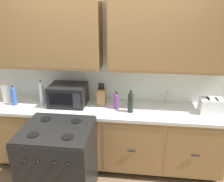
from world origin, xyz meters
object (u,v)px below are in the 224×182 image
(toaster, at_px, (211,106))
(bottle_clear, at_px, (42,92))
(bottle_violet, at_px, (116,100))
(bottle_dark, at_px, (131,102))
(microwave, at_px, (68,95))
(knife_block, at_px, (102,97))
(bottle_blue, at_px, (14,96))
(stove_range, at_px, (60,163))
(paper_towel_roll, at_px, (6,93))

(toaster, bearing_deg, bottle_clear, 178.99)
(bottle_violet, xyz_separation_m, bottle_dark, (0.19, -0.08, 0.03))
(microwave, height_order, bottle_dark, bottle_dark)
(bottle_clear, relative_size, bottle_dark, 1.13)
(knife_block, distance_m, bottle_clear, 0.82)
(toaster, distance_m, bottle_dark, 1.00)
(knife_block, relative_size, bottle_violet, 1.34)
(bottle_blue, bearing_deg, stove_range, -36.11)
(paper_towel_roll, distance_m, bottle_clear, 0.52)
(stove_range, bearing_deg, microwave, 95.63)
(bottle_dark, bearing_deg, bottle_violet, 157.32)
(microwave, relative_size, toaster, 1.71)
(paper_towel_roll, height_order, bottle_blue, bottle_blue)
(microwave, bearing_deg, bottle_violet, -4.62)
(microwave, bearing_deg, bottle_clear, -179.68)
(paper_towel_roll, relative_size, bottle_blue, 0.93)
(stove_range, distance_m, toaster, 1.95)
(toaster, xyz_separation_m, bottle_dark, (-1.00, -0.09, 0.05))
(paper_towel_roll, bearing_deg, stove_range, -35.28)
(stove_range, height_order, microwave, microwave)
(paper_towel_roll, bearing_deg, knife_block, 2.04)
(toaster, distance_m, knife_block, 1.40)
(toaster, bearing_deg, bottle_violet, -179.42)
(microwave, distance_m, bottle_blue, 0.72)
(microwave, bearing_deg, paper_towel_roll, 179.79)
(stove_range, xyz_separation_m, bottle_blue, (-0.78, 0.57, 0.57))
(stove_range, distance_m, microwave, 0.88)
(stove_range, distance_m, knife_block, 0.98)
(bottle_clear, bearing_deg, bottle_blue, -164.15)
(paper_towel_roll, height_order, bottle_violet, paper_towel_roll)
(toaster, relative_size, bottle_blue, 1.01)
(stove_range, xyz_separation_m, bottle_violet, (0.59, 0.62, 0.55))
(stove_range, relative_size, bottle_dark, 3.26)
(bottle_violet, bearing_deg, toaster, 0.58)
(paper_towel_roll, xyz_separation_m, bottle_blue, (0.17, -0.10, 0.01))
(paper_towel_roll, bearing_deg, bottle_dark, -4.44)
(bottle_dark, bearing_deg, microwave, 171.15)
(microwave, height_order, knife_block, knife_block)
(knife_block, relative_size, paper_towel_roll, 1.19)
(bottle_clear, bearing_deg, stove_range, -56.99)
(stove_range, relative_size, bottle_violet, 4.10)
(bottle_violet, distance_m, bottle_dark, 0.20)
(bottle_clear, xyz_separation_m, bottle_blue, (-0.35, -0.10, -0.02))
(microwave, relative_size, knife_block, 1.55)
(bottle_violet, bearing_deg, paper_towel_roll, 177.92)
(knife_block, height_order, bottle_violet, knife_block)
(stove_range, relative_size, microwave, 1.98)
(toaster, height_order, bottle_blue, bottle_blue)
(toaster, xyz_separation_m, bottle_blue, (-2.56, -0.06, 0.04))
(bottle_clear, bearing_deg, microwave, 0.32)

